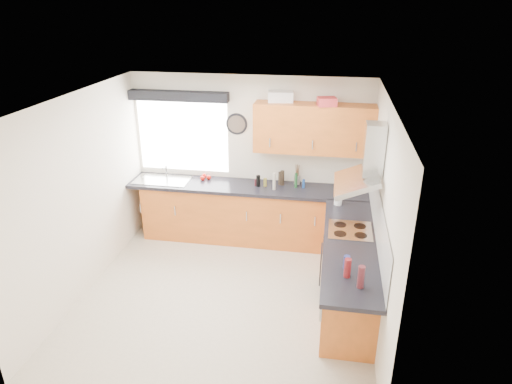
% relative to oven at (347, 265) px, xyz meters
% --- Properties ---
extents(ground_plane, '(3.60, 3.60, 0.00)m').
position_rel_oven_xyz_m(ground_plane, '(-1.50, -0.30, -0.42)').
color(ground_plane, beige).
extents(ceiling, '(3.60, 3.60, 0.02)m').
position_rel_oven_xyz_m(ceiling, '(-1.50, -0.30, 2.08)').
color(ceiling, white).
rests_on(ceiling, wall_back).
extents(wall_back, '(3.60, 0.02, 2.50)m').
position_rel_oven_xyz_m(wall_back, '(-1.50, 1.50, 0.82)').
color(wall_back, silver).
rests_on(wall_back, ground_plane).
extents(wall_front, '(3.60, 0.02, 2.50)m').
position_rel_oven_xyz_m(wall_front, '(-1.50, -2.10, 0.82)').
color(wall_front, silver).
rests_on(wall_front, ground_plane).
extents(wall_left, '(0.02, 3.60, 2.50)m').
position_rel_oven_xyz_m(wall_left, '(-3.30, -0.30, 0.82)').
color(wall_left, silver).
rests_on(wall_left, ground_plane).
extents(wall_right, '(0.02, 3.60, 2.50)m').
position_rel_oven_xyz_m(wall_right, '(0.30, -0.30, 0.82)').
color(wall_right, silver).
rests_on(wall_right, ground_plane).
extents(window, '(1.40, 0.02, 1.10)m').
position_rel_oven_xyz_m(window, '(-2.55, 1.49, 1.12)').
color(window, white).
rests_on(window, wall_back).
extents(window_blind, '(1.50, 0.18, 0.14)m').
position_rel_oven_xyz_m(window_blind, '(-2.55, 1.40, 1.76)').
color(window_blind, black).
rests_on(window_blind, wall_back).
extents(splashback, '(0.01, 3.00, 0.54)m').
position_rel_oven_xyz_m(splashback, '(0.29, 0.00, 0.75)').
color(splashback, white).
rests_on(splashback, wall_right).
extents(base_cab_back, '(3.00, 0.58, 0.86)m').
position_rel_oven_xyz_m(base_cab_back, '(-1.60, 1.21, 0.01)').
color(base_cab_back, '#B1561E').
rests_on(base_cab_back, ground_plane).
extents(base_cab_corner, '(0.60, 0.60, 0.86)m').
position_rel_oven_xyz_m(base_cab_corner, '(0.00, 1.20, 0.01)').
color(base_cab_corner, '#B1561E').
rests_on(base_cab_corner, ground_plane).
extents(base_cab_right, '(0.58, 2.10, 0.86)m').
position_rel_oven_xyz_m(base_cab_right, '(0.01, -0.15, 0.01)').
color(base_cab_right, '#B1561E').
rests_on(base_cab_right, ground_plane).
extents(worktop_back, '(3.60, 0.62, 0.05)m').
position_rel_oven_xyz_m(worktop_back, '(-1.50, 1.20, 0.46)').
color(worktop_back, black).
rests_on(worktop_back, base_cab_back).
extents(worktop_right, '(0.62, 2.42, 0.05)m').
position_rel_oven_xyz_m(worktop_right, '(0.00, -0.30, 0.46)').
color(worktop_right, black).
rests_on(worktop_right, base_cab_right).
extents(sink, '(0.84, 0.46, 0.10)m').
position_rel_oven_xyz_m(sink, '(-2.83, 1.20, 0.52)').
color(sink, '#A8ACAE').
rests_on(sink, worktop_back).
extents(oven, '(0.56, 0.58, 0.85)m').
position_rel_oven_xyz_m(oven, '(0.00, 0.00, 0.00)').
color(oven, black).
rests_on(oven, ground_plane).
extents(hob_plate, '(0.52, 0.52, 0.01)m').
position_rel_oven_xyz_m(hob_plate, '(0.00, 0.00, 0.49)').
color(hob_plate, '#A8ACAE').
rests_on(hob_plate, worktop_right).
extents(extractor_hood, '(0.52, 0.78, 0.66)m').
position_rel_oven_xyz_m(extractor_hood, '(0.10, -0.00, 1.34)').
color(extractor_hood, '#A8ACAE').
rests_on(extractor_hood, wall_right).
extents(upper_cabinets, '(1.70, 0.35, 0.70)m').
position_rel_oven_xyz_m(upper_cabinets, '(-0.55, 1.32, 1.38)').
color(upper_cabinets, '#B1561E').
rests_on(upper_cabinets, wall_back).
extents(washing_machine, '(0.59, 0.57, 0.79)m').
position_rel_oven_xyz_m(washing_machine, '(-1.73, 1.22, -0.03)').
color(washing_machine, white).
rests_on(washing_machine, ground_plane).
extents(wall_clock, '(0.33, 0.04, 0.33)m').
position_rel_oven_xyz_m(wall_clock, '(-1.70, 1.48, 1.35)').
color(wall_clock, black).
rests_on(wall_clock, wall_back).
extents(casserole, '(0.38, 0.30, 0.15)m').
position_rel_oven_xyz_m(casserole, '(-1.05, 1.42, 1.80)').
color(casserole, white).
rests_on(casserole, upper_cabinets).
extents(storage_box, '(0.29, 0.26, 0.11)m').
position_rel_oven_xyz_m(storage_box, '(-0.39, 1.24, 1.78)').
color(storage_box, red).
rests_on(storage_box, upper_cabinets).
extents(utensil_pot, '(0.11, 0.11, 0.13)m').
position_rel_oven_xyz_m(utensil_pot, '(-0.77, 1.40, 0.55)').
color(utensil_pot, gray).
rests_on(utensil_pot, worktop_back).
extents(kitchen_roll, '(0.13, 0.13, 0.23)m').
position_rel_oven_xyz_m(kitchen_roll, '(-0.15, 0.75, 0.60)').
color(kitchen_roll, white).
rests_on(kitchen_roll, worktop_right).
extents(tomato_cluster, '(0.20, 0.20, 0.07)m').
position_rel_oven_xyz_m(tomato_cluster, '(-2.19, 1.35, 0.52)').
color(tomato_cluster, red).
rests_on(tomato_cluster, worktop_back).
extents(jar_0, '(0.04, 0.04, 0.26)m').
position_rel_oven_xyz_m(jar_0, '(-1.08, 1.12, 0.61)').
color(jar_0, '#A49B8C').
rests_on(jar_0, worktop_back).
extents(jar_1, '(0.06, 0.06, 0.17)m').
position_rel_oven_xyz_m(jar_1, '(-1.33, 1.21, 0.57)').
color(jar_1, black).
rests_on(jar_1, worktop_back).
extents(jar_2, '(0.04, 0.04, 0.23)m').
position_rel_oven_xyz_m(jar_2, '(-0.77, 1.25, 0.60)').
color(jar_2, '#18431E').
rests_on(jar_2, worktop_back).
extents(jar_3, '(0.04, 0.04, 0.13)m').
position_rel_oven_xyz_m(jar_3, '(-0.66, 1.26, 0.55)').
color(jar_3, navy).
rests_on(jar_3, worktop_back).
extents(jar_4, '(0.07, 0.07, 0.19)m').
position_rel_oven_xyz_m(jar_4, '(-1.01, 1.34, 0.58)').
color(jar_4, '#30251A').
rests_on(jar_4, worktop_back).
extents(jar_5, '(0.06, 0.06, 0.22)m').
position_rel_oven_xyz_m(jar_5, '(-0.98, 1.32, 0.60)').
color(jar_5, black).
rests_on(jar_5, worktop_back).
extents(jar_6, '(0.05, 0.05, 0.12)m').
position_rel_oven_xyz_m(jar_6, '(-1.23, 1.23, 0.55)').
color(jar_6, olive).
rests_on(jar_6, worktop_back).
extents(jar_7, '(0.04, 0.04, 0.10)m').
position_rel_oven_xyz_m(jar_7, '(-1.37, 1.23, 0.54)').
color(jar_7, '#331216').
rests_on(jar_7, worktop_back).
extents(bottle_0, '(0.07, 0.07, 0.21)m').
position_rel_oven_xyz_m(bottle_0, '(-0.05, -1.00, 0.59)').
color(bottle_0, maroon).
rests_on(bottle_0, worktop_right).
extents(bottle_1, '(0.07, 0.07, 0.14)m').
position_rel_oven_xyz_m(bottle_1, '(-0.06, -0.84, 0.56)').
color(bottle_1, navy).
rests_on(bottle_1, worktop_right).
extents(bottle_2, '(0.07, 0.07, 0.24)m').
position_rel_oven_xyz_m(bottle_2, '(0.07, -1.17, 0.60)').
color(bottle_2, '#551E24').
rests_on(bottle_2, worktop_right).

